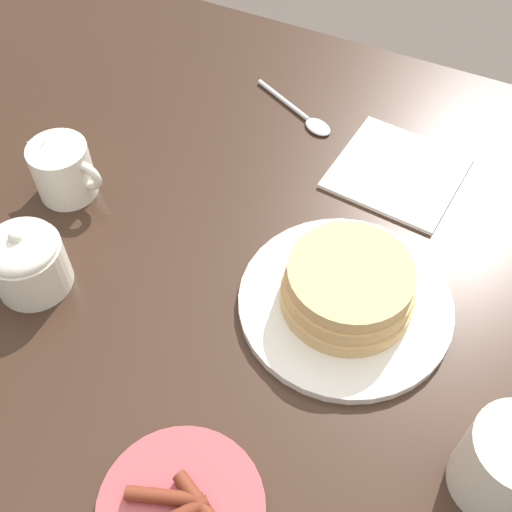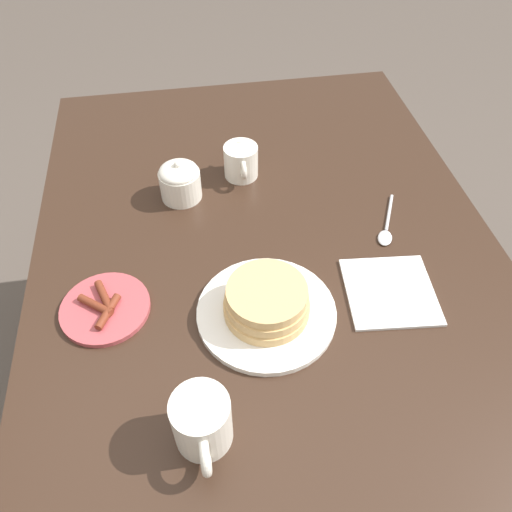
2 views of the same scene
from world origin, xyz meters
The scene contains 9 objects.
ground_plane centered at (0.00, 0.00, 0.00)m, with size 8.00×8.00×0.00m, color #51473F.
dining_table centered at (0.00, 0.00, 0.62)m, with size 1.60×0.91×0.72m.
pancake_plate centered at (0.00, -0.03, 0.75)m, with size 0.24×0.24×0.07m.
side_plate_bacon centered at (-0.06, -0.31, 0.73)m, with size 0.16×0.16×0.02m.
coffee_mug centered at (0.20, -0.16, 0.77)m, with size 0.12×0.08×0.10m.
creamer_pitcher centered at (-0.39, -0.02, 0.76)m, with size 0.11×0.08×0.08m.
sugar_bowl centered at (-0.34, -0.16, 0.76)m, with size 0.09×0.09×0.09m.
napkin centered at (-0.01, 0.20, 0.72)m, with size 0.18×0.17×0.01m.
spoon centered at (-0.17, 0.25, 0.72)m, with size 0.15×0.08×0.01m.
Camera 1 is at (0.08, -0.44, 1.34)m, focal length 45.00 mm.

